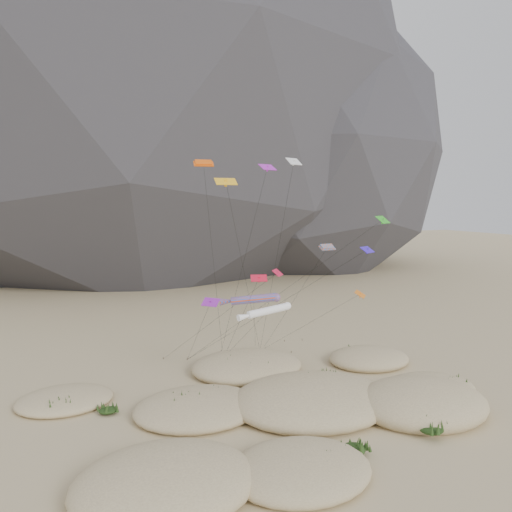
{
  "coord_description": "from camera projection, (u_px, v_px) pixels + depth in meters",
  "views": [
    {
      "loc": [
        -23.23,
        -41.66,
        21.65
      ],
      "look_at": [
        -1.24,
        12.0,
        15.22
      ],
      "focal_mm": 35.0,
      "sensor_mm": 36.0,
      "label": 1
    }
  ],
  "objects": [
    {
      "name": "multi_parafoil",
      "position": [
        326.0,
        249.0,
        61.18
      ],
      "size": [
        3.56,
        14.32,
        16.41
      ],
      "color": "#E45818",
      "rests_on": "ground"
    },
    {
      "name": "delta_kites",
      "position": [
        296.0,
        239.0,
        57.96
      ],
      "size": [
        26.44,
        19.37,
        26.78
      ],
      "color": "#23A018",
      "rests_on": "ground"
    },
    {
      "name": "dune_grass",
      "position": [
        295.0,
        396.0,
        53.27
      ],
      "size": [
        44.1,
        27.63,
        1.53
      ],
      "color": "black",
      "rests_on": "ground"
    },
    {
      "name": "rock_headland",
      "position": [
        147.0,
        34.0,
        153.02
      ],
      "size": [
        226.37,
        148.64,
        177.5
      ],
      "color": "black",
      "rests_on": "ground"
    },
    {
      "name": "white_tube_kite",
      "position": [
        266.0,
        311.0,
        54.76
      ],
      "size": [
        6.9,
        14.83,
        10.27
      ],
      "color": "white",
      "rests_on": "ground"
    },
    {
      "name": "orange_parafoil",
      "position": [
        204.0,
        167.0,
        57.42
      ],
      "size": [
        7.08,
        12.14,
        26.39
      ],
      "color": "#D54D0B",
      "rests_on": "ground"
    },
    {
      "name": "dunes",
      "position": [
        294.0,
        404.0,
        51.52
      ],
      "size": [
        49.05,
        35.43,
        4.1
      ],
      "color": "#CCB789",
      "rests_on": "ground"
    },
    {
      "name": "kite_stakes",
      "position": [
        243.0,
        351.0,
        71.78
      ],
      "size": [
        22.01,
        5.67,
        0.3
      ],
      "color": "#3F2D1E",
      "rests_on": "ground"
    },
    {
      "name": "rainbow_tube_kite",
      "position": [
        251.0,
        299.0,
        56.66
      ],
      "size": [
        10.52,
        17.61,
        11.28
      ],
      "color": "#DC4717",
      "rests_on": "ground"
    },
    {
      "name": "ground",
      "position": [
        313.0,
        420.0,
        49.46
      ],
      "size": [
        500.0,
        500.0,
        0.0
      ],
      "primitive_type": "plane",
      "color": "#CCB789",
      "rests_on": "ground"
    }
  ]
}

